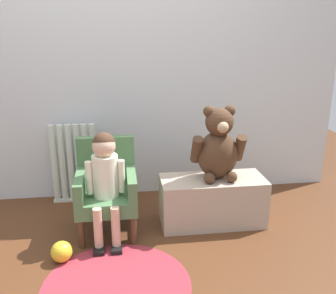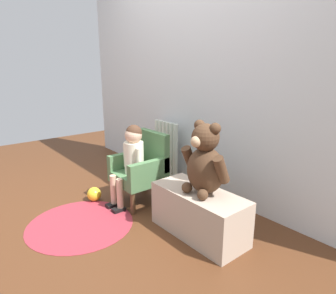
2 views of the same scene
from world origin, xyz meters
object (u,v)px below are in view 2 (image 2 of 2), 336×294
(child_armchair, at_px, (142,168))
(floor_rug, at_px, (81,224))
(low_bench, at_px, (199,213))
(radiator, at_px, (166,151))
(toy_ball, at_px, (94,194))
(child_figure, at_px, (132,154))
(large_teddy_bear, at_px, (205,162))

(child_armchair, bearing_deg, floor_rug, -85.32)
(low_bench, bearing_deg, radiator, 153.50)
(low_bench, height_order, toy_ball, low_bench)
(floor_rug, bearing_deg, radiator, 105.62)
(radiator, relative_size, child_armchair, 1.01)
(floor_rug, bearing_deg, low_bench, 42.32)
(toy_ball, bearing_deg, child_figure, 42.76)
(radiator, relative_size, large_teddy_bear, 1.24)
(child_figure, relative_size, low_bench, 0.98)
(toy_ball, bearing_deg, radiator, 89.37)
(radiator, xyz_separation_m, child_figure, (0.26, -0.60, 0.15))
(child_figure, distance_m, toy_ball, 0.55)
(low_bench, relative_size, large_teddy_bear, 1.42)
(large_teddy_bear, distance_m, toy_ball, 1.22)
(low_bench, bearing_deg, toy_ball, -161.00)
(radiator, distance_m, floor_rug, 1.22)
(radiator, height_order, large_teddy_bear, large_teddy_bear)
(low_bench, relative_size, floor_rug, 0.89)
(child_figure, bearing_deg, radiator, 113.78)
(child_figure, bearing_deg, toy_ball, -137.24)
(child_figure, distance_m, floor_rug, 0.71)
(child_armchair, bearing_deg, low_bench, -0.81)
(child_figure, xyz_separation_m, floor_rug, (0.05, -0.53, -0.47))
(child_armchair, bearing_deg, child_figure, -90.00)
(large_teddy_bear, bearing_deg, toy_ball, -160.83)
(floor_rug, relative_size, toy_ball, 6.43)
(child_armchair, bearing_deg, large_teddy_bear, 0.28)
(low_bench, bearing_deg, floor_rug, -137.68)
(large_teddy_bear, relative_size, floor_rug, 0.63)
(low_bench, distance_m, floor_rug, 0.95)
(child_armchair, bearing_deg, toy_ball, -127.18)
(child_figure, height_order, toy_ball, child_figure)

